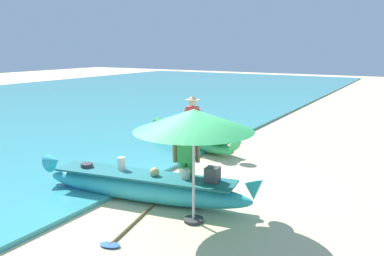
{
  "coord_description": "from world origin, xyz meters",
  "views": [
    {
      "loc": [
        4.04,
        -6.18,
        3.13
      ],
      "look_at": [
        -1.42,
        3.15,
        0.9
      ],
      "focal_mm": 37.02,
      "sensor_mm": 36.0,
      "label": 1
    }
  ],
  "objects": [
    {
      "name": "cooler_box",
      "position": [
        -2.35,
        -0.25,
        0.18
      ],
      "size": [
        0.58,
        0.41,
        0.36
      ],
      "primitive_type": "cube",
      "rotation": [
        0.0,
        0.0,
        -0.13
      ],
      "color": "blue",
      "rests_on": "ground"
    },
    {
      "name": "boat_cyan_foreground",
      "position": [
        -0.72,
        -0.0,
        0.32
      ],
      "size": [
        4.9,
        1.44,
        0.86
      ],
      "color": "#33B2BC",
      "rests_on": "ground"
    },
    {
      "name": "patio_umbrella_large",
      "position": [
        0.67,
        -0.36,
        1.87
      ],
      "size": [
        2.12,
        2.12,
        2.07
      ],
      "color": "#B7B7BC",
      "rests_on": "ground"
    },
    {
      "name": "boat_green_midground",
      "position": [
        -2.12,
        4.32,
        0.29
      ],
      "size": [
        3.98,
        2.1,
        0.77
      ],
      "color": "#38B760",
      "rests_on": "ground"
    },
    {
      "name": "person_tourist_customer",
      "position": [
        0.08,
        0.37,
        0.92
      ],
      "size": [
        0.57,
        0.43,
        1.63
      ],
      "color": "green",
      "rests_on": "ground"
    },
    {
      "name": "paddle",
      "position": [
        -0.15,
        -1.25,
        0.03
      ],
      "size": [
        0.6,
        1.86,
        0.05
      ],
      "color": "#8E6B47",
      "rests_on": "ground"
    },
    {
      "name": "person_vendor_hatted",
      "position": [
        -1.78,
        3.8,
        1.0
      ],
      "size": [
        0.58,
        0.44,
        1.72
      ],
      "color": "#3D5BA8",
      "rests_on": "ground"
    },
    {
      "name": "sea",
      "position": [
        -13.34,
        8.0,
        0.05
      ],
      "size": [
        24.0,
        56.0,
        0.1
      ],
      "primitive_type": "cube",
      "color": "teal",
      "rests_on": "ground"
    },
    {
      "name": "ground_plane",
      "position": [
        0.0,
        0.0,
        0.0
      ],
      "size": [
        80.0,
        80.0,
        0.0
      ],
      "primitive_type": "plane",
      "color": "beige"
    }
  ]
}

